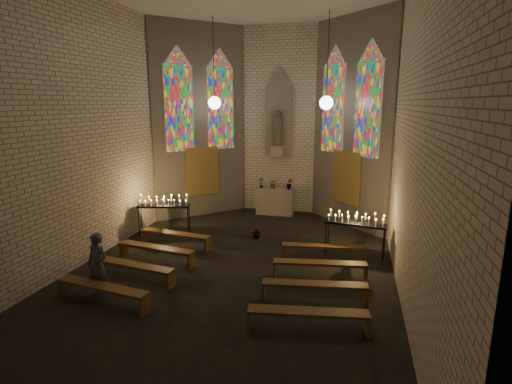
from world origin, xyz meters
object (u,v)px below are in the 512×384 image
votive_stand_left (164,203)px  altar (275,201)px  votive_stand_right (356,221)px  aisle_flower_pot (256,231)px  visitor (98,265)px

votive_stand_left → altar: bearing=33.3°
votive_stand_left → votive_stand_right: votive_stand_left is taller
votive_stand_left → votive_stand_right: 6.02m
votive_stand_right → altar: bearing=138.3°
aisle_flower_pot → votive_stand_right: bearing=-16.0°
votive_stand_right → visitor: 6.65m
altar → votive_stand_right: votive_stand_right is taller
votive_stand_left → votive_stand_right: bearing=-19.0°
votive_stand_left → visitor: (0.52, -4.21, -0.33)m
altar → visitor: (-2.48, -7.53, 0.23)m
aisle_flower_pot → votive_stand_right: votive_stand_right is taller
votive_stand_left → votive_stand_right: (6.00, -0.46, -0.01)m
votive_stand_right → visitor: (-5.48, -3.75, -0.32)m
votive_stand_right → visitor: bearing=-135.7°
altar → votive_stand_right: size_ratio=0.82×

